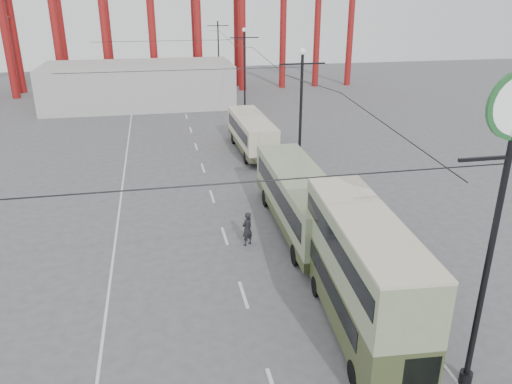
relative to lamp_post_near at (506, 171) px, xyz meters
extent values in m
plane|color=#4F4F52|center=(-5.60, 3.00, -7.86)|extent=(160.00, 160.00, 0.00)
cube|color=silver|center=(-6.60, 22.00, -7.86)|extent=(0.15, 82.00, 0.01)
cube|color=silver|center=(-0.20, 23.00, -7.86)|extent=(0.12, 120.00, 0.01)
cube|color=silver|center=(-12.60, 23.00, -7.86)|extent=(0.12, 120.00, 0.01)
cylinder|color=black|center=(0.00, 0.00, -3.36)|extent=(0.20, 0.20, 9.00)
cylinder|color=black|center=(0.00, 0.00, -7.61)|extent=(0.44, 0.44, 0.50)
cube|color=black|center=(0.00, 0.00, 0.44)|extent=(3.20, 0.10, 0.10)
cylinder|color=black|center=(0.00, 21.00, -3.36)|extent=(0.20, 0.20, 9.00)
cylinder|color=black|center=(0.00, 21.00, -7.61)|extent=(0.44, 0.44, 0.50)
cube|color=black|center=(0.00, 21.00, 0.44)|extent=(3.20, 0.10, 0.10)
sphere|color=white|center=(0.00, 21.00, 1.24)|extent=(0.44, 0.44, 0.44)
cylinder|color=black|center=(0.00, 43.00, -3.36)|extent=(0.20, 0.20, 9.00)
cylinder|color=black|center=(0.00, 43.00, -7.61)|extent=(0.44, 0.44, 0.50)
cube|color=black|center=(0.00, 43.00, 0.44)|extent=(3.20, 0.10, 0.10)
sphere|color=white|center=(0.00, 43.00, 1.24)|extent=(0.44, 0.44, 0.44)
cylinder|color=black|center=(0.00, 65.00, -3.36)|extent=(0.20, 0.20, 9.00)
cylinder|color=black|center=(0.00, 65.00, -7.61)|extent=(0.44, 0.44, 0.50)
cube|color=black|center=(0.00, 65.00, 0.44)|extent=(3.20, 0.10, 0.10)
sphere|color=white|center=(0.00, 65.00, 1.24)|extent=(0.44, 0.44, 0.44)
cylinder|color=maroon|center=(-27.60, 58.00, 1.14)|extent=(1.00, 1.00, 18.00)
cylinder|color=maroon|center=(-27.60, 62.00, 1.14)|extent=(1.00, 1.00, 18.00)
cylinder|color=maroon|center=(13.40, 59.00, 3.14)|extent=(0.90, 0.90, 22.00)
cylinder|color=maroon|center=(18.40, 59.00, -0.86)|extent=(0.90, 0.90, 14.00)
cube|color=#B0B0AA|center=(-11.60, 50.00, -5.36)|extent=(22.00, 10.00, 5.00)
cube|color=#404927|center=(-2.54, 3.64, -6.33)|extent=(2.99, 9.41, 2.04)
cube|color=black|center=(-2.54, 3.64, -5.92)|extent=(2.90, 7.57, 0.83)
cube|color=gray|center=(-2.54, 3.64, -5.17)|extent=(3.01, 9.41, 0.28)
cube|color=gray|center=(-2.54, 3.64, -4.02)|extent=(2.99, 9.41, 2.04)
cube|color=black|center=(-2.54, 3.64, -3.92)|extent=(2.99, 8.86, 0.79)
cube|color=beige|center=(-2.54, 3.64, -2.94)|extent=(3.01, 9.41, 0.11)
cylinder|color=black|center=(-3.39, 6.30, -7.40)|extent=(0.33, 0.94, 0.93)
cylinder|color=black|center=(-1.30, 6.15, -7.40)|extent=(0.33, 0.94, 0.93)
cylinder|color=black|center=(-3.80, 0.76, -7.40)|extent=(0.33, 0.94, 0.93)
cylinder|color=black|center=(-1.71, 0.61, -7.40)|extent=(0.33, 0.94, 0.93)
cube|color=gray|center=(-2.25, 13.13, -5.97)|extent=(2.94, 11.95, 2.60)
cube|color=black|center=(-2.25, 13.13, -5.54)|extent=(2.95, 10.65, 1.03)
cube|color=#404927|center=(-2.25, 13.13, -7.00)|extent=(2.97, 11.95, 0.54)
cube|color=gray|center=(-2.25, 13.13, -4.58)|extent=(2.96, 11.95, 0.17)
cylinder|color=black|center=(-3.40, 16.51, -7.32)|extent=(0.32, 1.09, 1.08)
cylinder|color=black|center=(-0.96, 16.46, -7.32)|extent=(0.32, 1.09, 1.08)
cylinder|color=black|center=(-3.54, 9.37, -7.32)|extent=(0.32, 1.09, 1.08)
cylinder|color=black|center=(-1.10, 9.32, -7.32)|extent=(0.32, 1.09, 1.08)
cube|color=beige|center=(-2.04, 28.51, -6.16)|extent=(2.59, 9.77, 2.34)
cube|color=black|center=(-2.04, 28.51, -5.77)|extent=(2.61, 8.61, 0.92)
cube|color=#404927|center=(-2.04, 28.51, -7.08)|extent=(2.62, 9.77, 0.49)
cube|color=beige|center=(-2.04, 28.51, -4.91)|extent=(2.61, 9.77, 0.16)
cylinder|color=black|center=(-3.18, 31.03, -7.37)|extent=(0.29, 0.98, 0.97)
cylinder|color=black|center=(-0.98, 31.06, -7.37)|extent=(0.29, 0.98, 0.97)
cylinder|color=black|center=(-3.09, 25.58, -7.37)|extent=(0.29, 0.98, 0.97)
cylinder|color=black|center=(-0.89, 25.61, -7.37)|extent=(0.29, 0.98, 0.97)
imported|color=black|center=(-5.54, 11.71, -6.90)|extent=(0.83, 0.78, 1.91)
camera|label=1|loc=(-9.87, -11.98, 4.81)|focal=35.00mm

